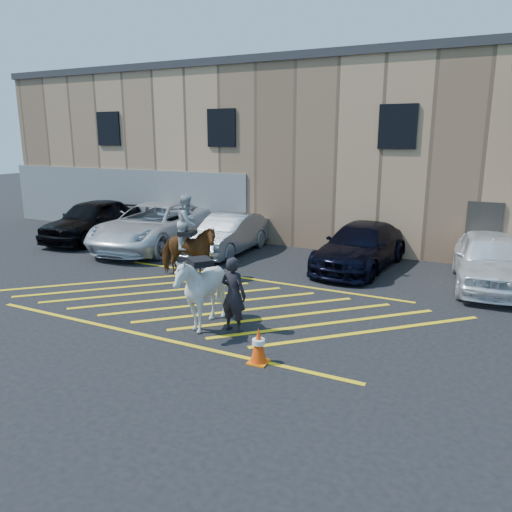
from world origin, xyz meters
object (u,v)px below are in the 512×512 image
at_px(car_silver_sedan, 228,234).
at_px(car_white_suv, 490,260).
at_px(saddled_white, 201,291).
at_px(car_white_pickup, 154,226).
at_px(handler, 233,295).
at_px(car_black_suv, 93,220).
at_px(traffic_cone, 259,345).
at_px(mounted_bay, 188,244).
at_px(car_blue_suv, 361,246).

distance_m(car_silver_sedan, car_white_suv, 8.90).
distance_m(car_silver_sedan, saddled_white, 7.53).
bearing_deg(car_white_pickup, handler, -47.84).
height_order(car_black_suv, car_silver_sedan, car_black_suv).
relative_size(car_silver_sedan, handler, 2.56).
xyz_separation_m(handler, traffic_cone, (1.24, -1.20, -0.50)).
relative_size(car_white_pickup, traffic_cone, 8.47).
xyz_separation_m(car_white_pickup, mounted_bay, (3.62, -2.90, 0.18)).
xyz_separation_m(car_black_suv, mounted_bay, (6.81, -2.86, 0.18)).
bearing_deg(traffic_cone, mounted_bay, 136.61).
height_order(car_silver_sedan, handler, handler).
height_order(car_blue_suv, traffic_cone, car_blue_suv).
bearing_deg(car_silver_sedan, car_black_suv, -177.69).
distance_m(car_white_suv, handler, 8.04).
relative_size(car_white_pickup, mounted_bay, 2.41).
bearing_deg(car_black_suv, saddled_white, -40.61).
xyz_separation_m(car_white_suv, saddled_white, (-5.65, -6.56, 0.09)).
bearing_deg(car_black_suv, mounted_bay, -30.00).
height_order(car_blue_suv, saddled_white, saddled_white).
xyz_separation_m(car_silver_sedan, car_blue_suv, (4.99, 0.16, -0.00)).
height_order(handler, mounted_bay, mounted_bay).
height_order(handler, traffic_cone, handler).
relative_size(car_blue_suv, traffic_cone, 6.87).
xyz_separation_m(car_white_pickup, traffic_cone, (8.30, -7.33, -0.49)).
bearing_deg(car_white_suv, car_blue_suv, 166.66).
relative_size(car_blue_suv, handler, 2.91).
height_order(saddled_white, traffic_cone, saddled_white).
relative_size(car_black_suv, handler, 2.91).
distance_m(car_black_suv, traffic_cone, 13.63).
relative_size(car_silver_sedan, car_white_suv, 0.94).
xyz_separation_m(car_black_suv, traffic_cone, (11.50, -7.29, -0.49)).
bearing_deg(mounted_bay, handler, -43.10).
bearing_deg(mounted_bay, car_white_suv, 20.46).
distance_m(car_black_suv, car_blue_suv, 11.30).
xyz_separation_m(car_silver_sedan, mounted_bay, (0.52, -3.36, 0.31)).
distance_m(car_white_pickup, mounted_bay, 4.64).
bearing_deg(car_white_suv, car_silver_sedan, 170.87).
relative_size(car_silver_sedan, car_blue_suv, 0.88).
bearing_deg(car_black_suv, car_white_pickup, -6.55).
bearing_deg(mounted_bay, car_silver_sedan, 98.73).
relative_size(handler, traffic_cone, 2.36).
distance_m(car_black_suv, saddled_white, 11.43).
distance_m(car_black_suv, car_silver_sedan, 6.32).
relative_size(car_white_suv, saddled_white, 2.19).
height_order(car_blue_suv, handler, handler).
bearing_deg(car_blue_suv, car_white_pickup, -171.68).
bearing_deg(car_white_pickup, mounted_bay, -45.62).
xyz_separation_m(car_silver_sedan, car_white_suv, (8.90, -0.23, 0.07)).
height_order(car_black_suv, saddled_white, saddled_white).
bearing_deg(mounted_bay, car_white_pickup, 141.30).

